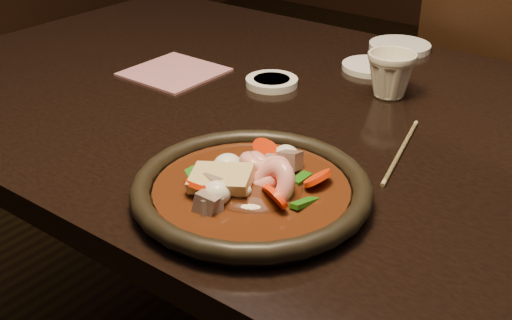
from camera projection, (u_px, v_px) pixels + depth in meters
The scene contains 9 objects.
table at pixel (317, 156), 1.09m from camera, with size 1.60×0.90×0.75m.
plate at pixel (251, 190), 0.81m from camera, with size 0.31×0.31×0.03m.
stirfry at pixel (253, 183), 0.81m from camera, with size 0.17×0.20×0.07m.
soy_dish at pixel (272, 82), 1.16m from camera, with size 0.09×0.09×0.01m, color white.
saucer_left at pixel (370, 67), 1.24m from camera, with size 0.11×0.11×0.01m, color white.
saucer_right at pixel (400, 47), 1.34m from camera, with size 0.13×0.13×0.01m, color white.
tea_cup at pixel (391, 73), 1.10m from camera, with size 0.09×0.08×0.09m, color #EFE7CE.
chopsticks at pixel (401, 151), 0.93m from camera, with size 0.06×0.21×0.01m.
napkin at pixel (174, 72), 1.22m from camera, with size 0.16×0.16×0.00m, color #AD6A75.
Camera 1 is at (0.50, -0.83, 1.18)m, focal length 45.00 mm.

